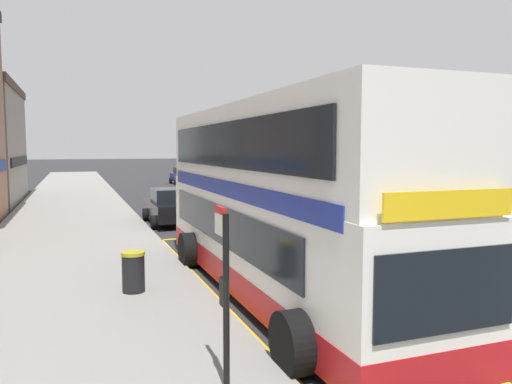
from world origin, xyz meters
name	(u,v)px	position (x,y,z in m)	size (l,w,h in m)	color
ground_plane	(176,196)	(0.00, 32.00, 0.00)	(260.00, 260.00, 0.00)	#28282B
pavement_near	(74,198)	(-7.00, 32.00, 0.07)	(6.00, 76.00, 0.14)	gray
double_decker_bus	(275,206)	(-2.46, 7.41, 2.07)	(3.24, 11.45, 4.40)	white
bus_bay_markings	(267,287)	(-2.50, 7.80, 0.01)	(3.00, 14.60, 0.01)	gold
bus_stop_sign	(224,280)	(-4.99, 3.14, 1.63)	(0.09, 0.51, 2.48)	black
parked_car_grey_behind	(207,181)	(3.08, 35.11, 0.80)	(2.09, 4.20, 1.62)	slate
parked_car_navy_across	(183,176)	(2.81, 43.09, 0.80)	(2.09, 4.20, 1.62)	navy
parked_car_black_ahead	(170,206)	(-2.86, 18.83, 0.80)	(2.09, 4.20, 1.62)	black
litter_bin	(133,272)	(-5.68, 8.12, 0.61)	(0.54, 0.54, 0.93)	black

